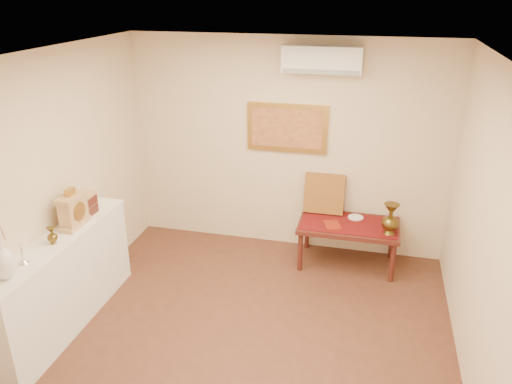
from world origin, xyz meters
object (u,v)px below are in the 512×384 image
(mantel_clock, at_px, (73,210))
(low_table, at_px, (348,229))
(brass_urn_tall, at_px, (391,216))
(wooden_chest, at_px, (87,204))
(display_ledge, at_px, (64,282))

(mantel_clock, bearing_deg, low_table, 31.00)
(brass_urn_tall, height_order, wooden_chest, wooden_chest)
(brass_urn_tall, xyz_separation_m, wooden_chest, (-3.14, -1.15, 0.32))
(wooden_chest, bearing_deg, brass_urn_tall, 20.14)
(low_table, bearing_deg, mantel_clock, -149.00)
(brass_urn_tall, distance_m, mantel_clock, 3.45)
(display_ledge, xyz_separation_m, low_table, (2.67, 1.88, -0.01))
(wooden_chest, distance_m, low_table, 3.04)
(wooden_chest, relative_size, low_table, 0.20)
(low_table, bearing_deg, wooden_chest, -153.89)
(mantel_clock, height_order, low_table, mantel_clock)
(brass_urn_tall, xyz_separation_m, low_table, (-0.47, 0.16, -0.30))
(brass_urn_tall, xyz_separation_m, display_ledge, (-3.14, -1.72, -0.29))
(mantel_clock, relative_size, wooden_chest, 1.68)
(display_ledge, relative_size, low_table, 1.68)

